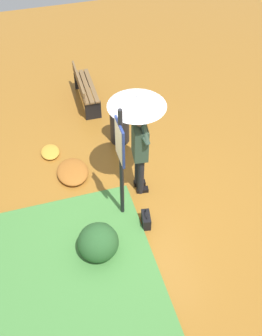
# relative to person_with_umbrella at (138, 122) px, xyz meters

# --- Properties ---
(ground_plane) EXTENTS (18.00, 18.00, 0.00)m
(ground_plane) POSITION_rel_person_with_umbrella_xyz_m (-0.38, 0.11, -1.55)
(ground_plane) COLOR #9E6623
(person_with_umbrella) EXTENTS (0.96, 0.96, 2.04)m
(person_with_umbrella) POSITION_rel_person_with_umbrella_xyz_m (0.00, 0.00, 0.00)
(person_with_umbrella) COLOR black
(person_with_umbrella) RESTS_ON ground_plane
(info_sign_post) EXTENTS (0.44, 0.07, 2.30)m
(info_sign_post) POSITION_rel_person_with_umbrella_xyz_m (-0.55, 0.46, -0.11)
(info_sign_post) COLOR black
(info_sign_post) RESTS_ON ground_plane
(handbag) EXTENTS (0.32, 0.19, 0.37)m
(handbag) POSITION_rel_person_with_umbrella_xyz_m (-0.91, 0.12, -1.42)
(handbag) COLOR black
(handbag) RESTS_ON ground_plane
(park_bench) EXTENTS (1.40, 0.38, 0.75)m
(park_bench) POSITION_rel_person_with_umbrella_xyz_m (2.89, 0.38, -1.15)
(park_bench) COLOR black
(park_bench) RESTS_ON ground_plane
(trash_bin) EXTENTS (0.42, 0.42, 0.83)m
(trash_bin) POSITION_rel_person_with_umbrella_xyz_m (1.36, -0.03, -1.13)
(trash_bin) COLOR black
(trash_bin) RESTS_ON ground_plane
(shrub_cluster) EXTENTS (0.73, 0.66, 0.60)m
(shrub_cluster) POSITION_rel_person_with_umbrella_xyz_m (-1.20, 1.02, -1.27)
(shrub_cluster) COLOR #285628
(shrub_cluster) RESTS_ON ground_plane
(leaf_pile_near_person) EXTENTS (0.47, 0.38, 0.10)m
(leaf_pile_near_person) POSITION_rel_person_with_umbrella_xyz_m (1.35, 1.47, -1.50)
(leaf_pile_near_person) COLOR gold
(leaf_pile_near_person) RESTS_ON ground_plane
(leaf_pile_by_bench) EXTENTS (0.76, 0.61, 0.17)m
(leaf_pile_by_bench) POSITION_rel_person_with_umbrella_xyz_m (0.63, 1.13, -1.47)
(leaf_pile_by_bench) COLOR #A86023
(leaf_pile_by_bench) RESTS_ON ground_plane
(leaf_pile_far_path) EXTENTS (0.74, 0.59, 0.16)m
(leaf_pile_far_path) POSITION_rel_person_with_umbrella_xyz_m (2.50, -0.93, -1.47)
(leaf_pile_far_path) COLOR #B74C1E
(leaf_pile_far_path) RESTS_ON ground_plane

